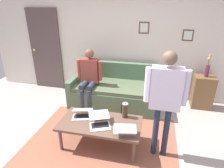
{
  "coord_description": "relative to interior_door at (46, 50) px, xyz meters",
  "views": [
    {
      "loc": [
        -0.69,
        2.21,
        2.17
      ],
      "look_at": [
        0.02,
        -0.87,
        0.8
      ],
      "focal_mm": 30.47,
      "sensor_mm": 36.0,
      "label": 1
    }
  ],
  "objects": [
    {
      "name": "flower_vase",
      "position": [
        -3.83,
        0.25,
        -0.11
      ],
      "size": [
        0.09,
        0.09,
        0.48
      ],
      "color": "#5C2B43",
      "rests_on": "side_shelf"
    },
    {
      "name": "back_wall",
      "position": [
        -2.06,
        -0.09,
        0.33
      ],
      "size": [
        7.04,
        0.11,
        2.7
      ],
      "color": "silver",
      "rests_on": "ground_plane"
    },
    {
      "name": "french_press",
      "position": [
        -2.36,
        1.69,
        -0.46
      ],
      "size": [
        0.11,
        0.09,
        0.28
      ],
      "color": "#4C3323",
      "rests_on": "coffee_table"
    },
    {
      "name": "side_shelf",
      "position": [
        -3.83,
        0.24,
        -0.66
      ],
      "size": [
        0.42,
        0.32,
        0.73
      ],
      "color": "brown",
      "rests_on": "ground_plane"
    },
    {
      "name": "laptop_center",
      "position": [
        -1.68,
        1.84,
        -0.55
      ],
      "size": [
        0.39,
        0.35,
        0.13
      ],
      "color": "silver",
      "rests_on": "coffee_table"
    },
    {
      "name": "laptop_left",
      "position": [
        -2.02,
        1.99,
        -0.54
      ],
      "size": [
        0.43,
        0.46,
        0.14
      ],
      "color": "silver",
      "rests_on": "coffee_table"
    },
    {
      "name": "area_rug",
      "position": [
        -2.01,
        2.03,
        -1.02
      ],
      "size": [
        2.45,
        2.17,
        0.01
      ],
      "primitive_type": "cube",
      "color": "#9C5B43",
      "rests_on": "ground_plane"
    },
    {
      "name": "interior_door",
      "position": [
        0.0,
        0.0,
        0.0
      ],
      "size": [
        0.82,
        0.09,
        2.05
      ],
      "color": "#554443",
      "rests_on": "ground_plane"
    },
    {
      "name": "laptop_right",
      "position": [
        -2.42,
        2.09,
        -0.55
      ],
      "size": [
        0.37,
        0.36,
        0.12
      ],
      "color": "silver",
      "rests_on": "coffee_table"
    },
    {
      "name": "coffee_table",
      "position": [
        -2.01,
        1.93,
        -0.63
      ],
      "size": [
        1.28,
        0.66,
        0.43
      ],
      "color": "brown",
      "rests_on": "ground_plane"
    },
    {
      "name": "person_seated",
      "position": [
        -1.42,
        0.73,
        -0.3
      ],
      "size": [
        0.55,
        0.51,
        1.28
      ],
      "color": "#343B4C",
      "rests_on": "ground_plane"
    },
    {
      "name": "ground_plane",
      "position": [
        -2.06,
        2.11,
        -1.02
      ],
      "size": [
        7.68,
        7.68,
        0.0
      ],
      "primitive_type": "plane",
      "color": "#AFA49B"
    },
    {
      "name": "couch",
      "position": [
        -1.92,
        0.51,
        -0.72
      ],
      "size": [
        1.9,
        0.95,
        0.88
      ],
      "color": "#517152",
      "rests_on": "ground_plane"
    },
    {
      "name": "person_standing",
      "position": [
        -2.93,
        1.93,
        0.02
      ],
      "size": [
        0.57,
        0.19,
        1.63
      ],
      "color": "#232B42",
      "rests_on": "ground_plane"
    }
  ]
}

